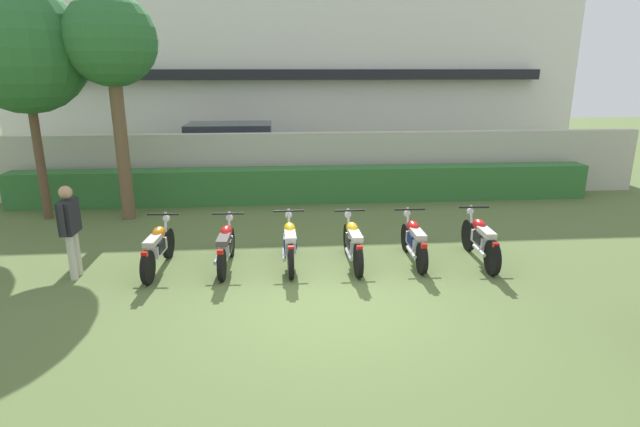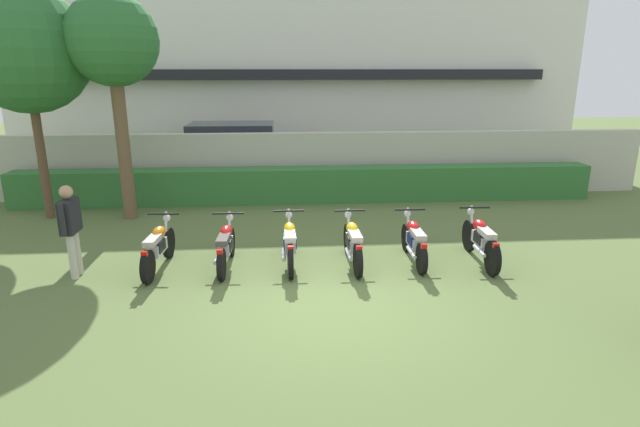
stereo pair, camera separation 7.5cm
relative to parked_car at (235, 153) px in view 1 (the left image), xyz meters
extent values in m
plane|color=#566B38|center=(2.17, -9.35, -0.94)|extent=(60.00, 60.00, 0.00)
cube|color=white|center=(2.17, 5.21, 2.14)|extent=(20.97, 6.00, 6.15)
cube|color=black|center=(2.17, 1.96, 2.45)|extent=(17.62, 0.50, 0.36)
cube|color=#BCB7A8|center=(2.17, -2.21, -0.02)|extent=(19.92, 0.30, 1.84)
cube|color=#337033|center=(2.17, -2.91, -0.46)|extent=(15.94, 0.70, 0.95)
cube|color=silver|center=(0.05, 0.00, -0.20)|extent=(4.51, 1.88, 1.00)
cube|color=#2D333D|center=(-0.15, 0.00, 0.63)|extent=(2.71, 1.72, 0.65)
cylinder|color=black|center=(1.63, 0.92, -0.60)|extent=(0.68, 0.22, 0.68)
cylinder|color=black|center=(1.62, -0.93, -0.60)|extent=(0.68, 0.22, 0.68)
cylinder|color=black|center=(-1.52, 0.93, -0.60)|extent=(0.68, 0.22, 0.68)
cylinder|color=black|center=(-1.53, -0.92, -0.60)|extent=(0.68, 0.22, 0.68)
cylinder|color=brown|center=(-4.33, -4.05, 0.56)|extent=(0.21, 0.21, 3.00)
sphere|color=#2D6B33|center=(-4.33, -4.05, 3.07)|extent=(2.89, 2.89, 2.89)
cylinder|color=brown|center=(-2.33, -4.20, 0.81)|extent=(0.31, 0.31, 3.49)
sphere|color=#2D6B33|center=(-2.33, -4.20, 3.29)|extent=(2.10, 2.10, 2.10)
cylinder|color=black|center=(-0.79, -7.07, -0.64)|extent=(0.13, 0.60, 0.59)
cylinder|color=black|center=(-0.88, -8.33, -0.64)|extent=(0.13, 0.60, 0.59)
cube|color=silver|center=(-0.84, -7.75, -0.49)|extent=(0.24, 0.61, 0.22)
ellipsoid|color=orange|center=(-0.83, -7.58, -0.26)|extent=(0.25, 0.46, 0.22)
cube|color=#B2ADA3|center=(-0.86, -7.98, -0.28)|extent=(0.24, 0.53, 0.10)
cube|color=red|center=(-0.89, -8.43, -0.36)|extent=(0.11, 0.09, 0.08)
cylinder|color=silver|center=(-0.80, -7.16, -0.32)|extent=(0.07, 0.23, 0.65)
cylinder|color=black|center=(-0.80, -7.25, 0.00)|extent=(0.60, 0.08, 0.04)
sphere|color=silver|center=(-0.79, -7.05, -0.14)|extent=(0.14, 0.14, 0.14)
cylinder|color=silver|center=(-0.98, -7.99, -0.62)|extent=(0.11, 0.55, 0.07)
cube|color=black|center=(-0.84, -7.80, -0.44)|extent=(0.27, 0.38, 0.20)
cylinder|color=black|center=(0.42, -7.08, -0.65)|extent=(0.11, 0.57, 0.56)
cylinder|color=black|center=(0.37, -8.29, -0.65)|extent=(0.11, 0.57, 0.56)
cube|color=silver|center=(0.40, -7.73, -0.50)|extent=(0.23, 0.61, 0.22)
ellipsoid|color=red|center=(0.40, -7.56, -0.27)|extent=(0.24, 0.45, 0.22)
cube|color=#4C4742|center=(0.39, -7.96, -0.29)|extent=(0.22, 0.53, 0.10)
cube|color=red|center=(0.37, -8.39, -0.37)|extent=(0.10, 0.08, 0.08)
cylinder|color=silver|center=(0.42, -7.17, -0.33)|extent=(0.06, 0.23, 0.65)
cylinder|color=black|center=(0.42, -7.26, -0.01)|extent=(0.60, 0.06, 0.04)
sphere|color=silver|center=(0.43, -7.06, -0.15)|extent=(0.14, 0.14, 0.14)
cylinder|color=silver|center=(0.26, -7.98, -0.63)|extent=(0.09, 0.55, 0.07)
cube|color=black|center=(0.39, -7.78, -0.45)|extent=(0.26, 0.37, 0.20)
cylinder|color=black|center=(1.58, -7.08, -0.63)|extent=(0.09, 0.62, 0.62)
cylinder|color=black|center=(1.59, -8.28, -0.63)|extent=(0.09, 0.62, 0.62)
cube|color=silver|center=(1.58, -7.73, -0.48)|extent=(0.20, 0.60, 0.22)
ellipsoid|color=yellow|center=(1.58, -7.56, -0.25)|extent=(0.22, 0.44, 0.22)
cube|color=beige|center=(1.59, -7.96, -0.27)|extent=(0.20, 0.52, 0.10)
cube|color=red|center=(1.59, -8.38, -0.35)|extent=(0.10, 0.08, 0.08)
cylinder|color=silver|center=(1.58, -7.17, -0.31)|extent=(0.05, 0.23, 0.65)
cylinder|color=black|center=(1.58, -7.26, 0.01)|extent=(0.60, 0.04, 0.04)
sphere|color=silver|center=(1.58, -7.06, -0.13)|extent=(0.14, 0.14, 0.14)
cylinder|color=silver|center=(1.47, -7.98, -0.61)|extent=(0.07, 0.55, 0.07)
cube|color=navy|center=(1.58, -7.78, -0.43)|extent=(0.24, 0.36, 0.20)
cylinder|color=black|center=(2.76, -7.12, -0.63)|extent=(0.10, 0.60, 0.60)
cylinder|color=black|center=(2.78, -8.34, -0.63)|extent=(0.10, 0.60, 0.60)
cube|color=silver|center=(2.77, -7.78, -0.48)|extent=(0.21, 0.60, 0.22)
ellipsoid|color=yellow|center=(2.77, -7.61, -0.25)|extent=(0.23, 0.44, 0.22)
cube|color=beige|center=(2.77, -8.01, -0.27)|extent=(0.21, 0.52, 0.10)
cube|color=red|center=(2.78, -8.44, -0.35)|extent=(0.10, 0.08, 0.08)
cylinder|color=silver|center=(2.76, -7.21, -0.31)|extent=(0.05, 0.23, 0.65)
cylinder|color=black|center=(2.76, -7.30, 0.01)|extent=(0.60, 0.05, 0.04)
sphere|color=silver|center=(2.76, -7.10, -0.13)|extent=(0.14, 0.14, 0.14)
cylinder|color=silver|center=(2.66, -8.03, -0.61)|extent=(0.08, 0.55, 0.07)
cube|color=black|center=(2.77, -7.83, -0.43)|extent=(0.25, 0.36, 0.20)
cylinder|color=black|center=(3.97, -7.08, -0.65)|extent=(0.10, 0.57, 0.57)
cylinder|color=black|center=(3.95, -8.28, -0.65)|extent=(0.10, 0.57, 0.57)
cube|color=silver|center=(3.96, -7.73, -0.50)|extent=(0.21, 0.60, 0.22)
ellipsoid|color=red|center=(3.96, -7.56, -0.27)|extent=(0.23, 0.44, 0.22)
cube|color=#B2ADA3|center=(3.96, -7.96, -0.29)|extent=(0.21, 0.52, 0.10)
cube|color=red|center=(3.95, -8.38, -0.37)|extent=(0.10, 0.08, 0.08)
cylinder|color=silver|center=(3.97, -7.17, -0.33)|extent=(0.05, 0.23, 0.65)
cylinder|color=black|center=(3.97, -7.26, -0.01)|extent=(0.60, 0.04, 0.04)
sphere|color=silver|center=(3.97, -7.06, -0.15)|extent=(0.14, 0.14, 0.14)
cylinder|color=silver|center=(3.84, -7.98, -0.63)|extent=(0.08, 0.55, 0.07)
cube|color=navy|center=(3.96, -7.78, -0.45)|extent=(0.24, 0.36, 0.20)
cylinder|color=black|center=(5.24, -7.15, -0.62)|extent=(0.11, 0.64, 0.64)
cylinder|color=black|center=(5.20, -8.44, -0.62)|extent=(0.11, 0.64, 0.64)
cube|color=silver|center=(5.22, -7.85, -0.47)|extent=(0.22, 0.61, 0.22)
ellipsoid|color=red|center=(5.23, -7.68, -0.24)|extent=(0.23, 0.45, 0.22)
cube|color=beige|center=(5.21, -8.08, -0.26)|extent=(0.22, 0.53, 0.10)
cube|color=red|center=(5.20, -8.54, -0.34)|extent=(0.10, 0.08, 0.08)
cylinder|color=silver|center=(5.24, -7.24, -0.30)|extent=(0.06, 0.23, 0.65)
cylinder|color=black|center=(5.24, -7.33, 0.02)|extent=(0.60, 0.06, 0.04)
sphere|color=silver|center=(5.24, -7.13, -0.12)|extent=(0.14, 0.14, 0.14)
cylinder|color=silver|center=(5.09, -8.09, -0.60)|extent=(0.09, 0.55, 0.07)
cube|color=black|center=(5.22, -7.90, -0.42)|extent=(0.25, 0.37, 0.20)
cylinder|color=beige|center=(-2.24, -7.82, -0.52)|extent=(0.13, 0.13, 0.83)
cylinder|color=beige|center=(-2.24, -8.04, -0.52)|extent=(0.13, 0.13, 0.83)
cube|color=#232328|center=(-2.24, -7.93, 0.19)|extent=(0.22, 0.48, 0.59)
cylinder|color=#232328|center=(-2.24, -7.64, 0.20)|extent=(0.09, 0.09, 0.56)
cylinder|color=#232328|center=(-2.24, -8.22, 0.20)|extent=(0.09, 0.09, 0.56)
sphere|color=tan|center=(-2.24, -7.93, 0.62)|extent=(0.22, 0.22, 0.22)
camera|label=1|loc=(1.39, -16.71, 2.67)|focal=28.54mm
camera|label=2|loc=(1.46, -16.72, 2.67)|focal=28.54mm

